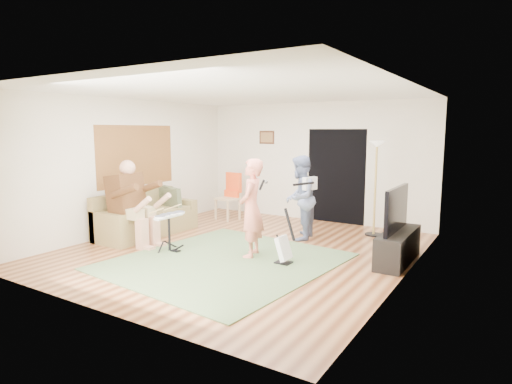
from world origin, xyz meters
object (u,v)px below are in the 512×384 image
at_px(sofa, 144,220).
at_px(torchiere_lamp, 376,171).
at_px(guitar_spare, 284,248).
at_px(singer, 251,208).
at_px(television, 397,209).
at_px(drum_kit, 169,234).
at_px(guitarist, 300,198).
at_px(dining_chair, 229,203).
at_px(tv_cabinet, 398,247).

xyz_separation_m(sofa, torchiere_lamp, (3.95, 2.34, 1.00)).
relative_size(sofa, torchiere_lamp, 1.12).
bearing_deg(guitar_spare, singer, 173.03).
relative_size(guitar_spare, television, 0.74).
distance_m(drum_kit, guitarist, 2.52).
bearing_deg(sofa, guitarist, 24.44).
height_order(sofa, drum_kit, sofa).
xyz_separation_m(drum_kit, dining_chair, (-0.70, 2.74, 0.09)).
bearing_deg(television, dining_chair, 162.68).
relative_size(torchiere_lamp, dining_chair, 1.72).
distance_m(guitar_spare, tv_cabinet, 1.81).
bearing_deg(sofa, dining_chair, 74.14).
relative_size(singer, dining_chair, 1.49).
xyz_separation_m(drum_kit, singer, (1.36, 0.49, 0.52)).
distance_m(guitar_spare, torchiere_lamp, 2.85).
xyz_separation_m(singer, guitarist, (0.17, 1.45, -0.01)).
bearing_deg(guitarist, singer, -18.72).
bearing_deg(singer, guitarist, 155.62).
bearing_deg(singer, tv_cabinet, 96.52).
distance_m(guitarist, torchiere_lamp, 1.61).
bearing_deg(guitar_spare, drum_kit, -168.56).
xyz_separation_m(guitar_spare, torchiere_lamp, (0.64, 2.58, 1.02)).
bearing_deg(torchiere_lamp, singer, -117.34).
bearing_deg(sofa, torchiere_lamp, 30.62).
bearing_deg(dining_chair, sofa, -96.89).
distance_m(guitarist, dining_chair, 2.41).
xyz_separation_m(guitar_spare, tv_cabinet, (1.48, 1.04, -0.01)).
xyz_separation_m(torchiere_lamp, television, (0.79, -1.54, -0.43)).
distance_m(sofa, guitarist, 3.15).
distance_m(guitarist, television, 1.98).
xyz_separation_m(singer, television, (2.09, 0.96, 0.04)).
xyz_separation_m(singer, dining_chair, (-2.06, 2.25, -0.42)).
distance_m(singer, guitarist, 1.46).
xyz_separation_m(guitarist, guitar_spare, (0.48, -1.53, -0.55)).
bearing_deg(sofa, tv_cabinet, 9.43).
relative_size(sofa, television, 1.74).
relative_size(sofa, dining_chair, 1.93).
bearing_deg(guitar_spare, guitarist, 107.61).
xyz_separation_m(tv_cabinet, television, (-0.05, -0.00, 0.60)).
bearing_deg(tv_cabinet, guitarist, 165.99).
bearing_deg(torchiere_lamp, tv_cabinet, -61.30).
height_order(sofa, torchiere_lamp, torchiere_lamp).
xyz_separation_m(drum_kit, guitar_spare, (2.02, 0.41, -0.04)).
xyz_separation_m(singer, torchiere_lamp, (1.29, 2.50, 0.47)).
distance_m(sofa, torchiere_lamp, 4.70).
height_order(drum_kit, tv_cabinet, drum_kit).
xyz_separation_m(drum_kit, television, (3.45, 1.45, 0.55)).
distance_m(tv_cabinet, television, 0.60).
distance_m(sofa, drum_kit, 1.45).
bearing_deg(guitarist, television, 63.68).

